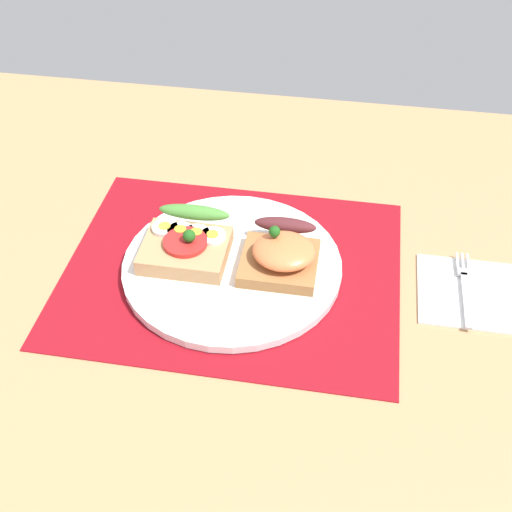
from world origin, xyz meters
TOP-DOWN VIEW (x-y plane):
  - ground_plane at (0.00, 0.00)cm, footprint 120.00×90.00cm
  - placemat at (0.00, 0.00)cm, footprint 41.41×33.24cm
  - plate at (0.00, 0.00)cm, footprint 27.19×27.19cm
  - sandwich_egg_tomato at (-5.85, 1.14)cm, footprint 10.48×10.13cm
  - sandwich_salmon at (6.09, 0.86)cm, footprint 9.27×10.20cm
  - napkin at (28.96, 0.71)cm, footprint 12.27×11.87cm
  - fork at (28.33, 1.16)cm, footprint 1.62×12.73cm

SIDE VIEW (x-z plane):
  - ground_plane at x=0.00cm, z-range -3.20..0.00cm
  - placemat at x=0.00cm, z-range 0.00..0.30cm
  - napkin at x=28.96cm, z-range 0.00..0.60cm
  - fork at x=28.33cm, z-range 0.60..0.92cm
  - plate at x=0.00cm, z-range 0.30..1.41cm
  - sandwich_egg_tomato at x=-5.85cm, z-range 0.81..5.17cm
  - sandwich_salmon at x=6.09cm, z-range 0.60..6.07cm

